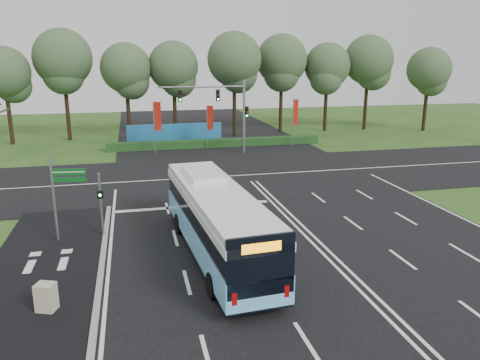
# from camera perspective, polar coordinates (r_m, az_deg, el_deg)

# --- Properties ---
(ground) EXTENTS (120.00, 120.00, 0.00)m
(ground) POSITION_cam_1_polar(r_m,az_deg,el_deg) (25.75, 6.96, -5.87)
(ground) COLOR #254D19
(ground) RESTS_ON ground
(road_main) EXTENTS (20.00, 120.00, 0.04)m
(road_main) POSITION_cam_1_polar(r_m,az_deg,el_deg) (25.74, 6.96, -5.83)
(road_main) COLOR black
(road_main) RESTS_ON ground
(road_cross) EXTENTS (120.00, 14.00, 0.05)m
(road_cross) POSITION_cam_1_polar(r_m,az_deg,el_deg) (36.72, 0.58, 0.56)
(road_cross) COLOR black
(road_cross) RESTS_ON ground
(bike_path) EXTENTS (5.00, 18.00, 0.06)m
(bike_path) POSITION_cam_1_polar(r_m,az_deg,el_deg) (21.92, -22.92, -10.70)
(bike_path) COLOR black
(bike_path) RESTS_ON ground
(kerb_strip) EXTENTS (0.25, 18.00, 0.12)m
(kerb_strip) POSITION_cam_1_polar(r_m,az_deg,el_deg) (21.60, -16.55, -10.41)
(kerb_strip) COLOR gray
(kerb_strip) RESTS_ON ground
(city_bus) EXTENTS (3.41, 12.28, 3.48)m
(city_bus) POSITION_cam_1_polar(r_m,az_deg,el_deg) (21.60, -2.87, -4.93)
(city_bus) COLOR #6EC6FF
(city_bus) RESTS_ON ground
(pedestrian_signal) EXTENTS (0.32, 0.41, 3.37)m
(pedestrian_signal) POSITION_cam_1_polar(r_m,az_deg,el_deg) (24.85, -16.60, -2.67)
(pedestrian_signal) COLOR gray
(pedestrian_signal) RESTS_ON ground
(street_sign) EXTENTS (1.69, 0.34, 4.37)m
(street_sign) POSITION_cam_1_polar(r_m,az_deg,el_deg) (24.60, -21.04, -1.08)
(street_sign) COLOR gray
(street_sign) RESTS_ON ground
(utility_cabinet) EXTENTS (0.82, 0.75, 1.10)m
(utility_cabinet) POSITION_cam_1_polar(r_m,az_deg,el_deg) (18.88, -22.55, -13.12)
(utility_cabinet) COLOR #BFB59A
(utility_cabinet) RESTS_ON ground
(banner_flag_left) EXTENTS (0.75, 0.15, 5.06)m
(banner_flag_left) POSITION_cam_1_polar(r_m,az_deg,el_deg) (45.44, -10.14, 7.26)
(banner_flag_left) COLOR gray
(banner_flag_left) RESTS_ON ground
(banner_flag_mid) EXTENTS (0.66, 0.07, 4.46)m
(banner_flag_mid) POSITION_cam_1_polar(r_m,az_deg,el_deg) (47.16, -3.75, 7.27)
(banner_flag_mid) COLOR gray
(banner_flag_mid) RESTS_ON ground
(banner_flag_right) EXTENTS (0.68, 0.33, 4.95)m
(banner_flag_right) POSITION_cam_1_polar(r_m,az_deg,el_deg) (49.16, 6.71, 7.85)
(banner_flag_right) COLOR gray
(banner_flag_right) RESTS_ON ground
(traffic_light_gantry) EXTENTS (8.41, 0.28, 7.00)m
(traffic_light_gantry) POSITION_cam_1_polar(r_m,az_deg,el_deg) (44.16, -1.78, 9.07)
(traffic_light_gantry) COLOR gray
(traffic_light_gantry) RESTS_ON ground
(hedge) EXTENTS (22.00, 1.20, 0.80)m
(hedge) POSITION_cam_1_polar(r_m,az_deg,el_deg) (48.61, -2.92, 4.51)
(hedge) COLOR #153A16
(hedge) RESTS_ON ground
(blue_hoarding) EXTENTS (10.00, 0.30, 2.20)m
(blue_hoarding) POSITION_cam_1_polar(r_m,az_deg,el_deg) (50.41, -7.94, 5.56)
(blue_hoarding) COLOR #1D69A0
(blue_hoarding) RESTS_ON ground
(eucalyptus_row) EXTENTS (53.87, 8.82, 12.09)m
(eucalyptus_row) POSITION_cam_1_polar(r_m,az_deg,el_deg) (55.55, -1.05, 14.01)
(eucalyptus_row) COLOR black
(eucalyptus_row) RESTS_ON ground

